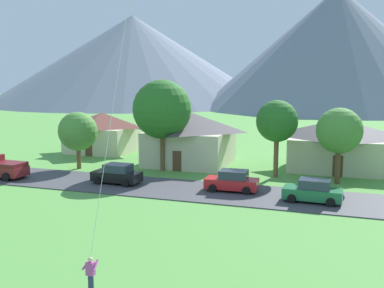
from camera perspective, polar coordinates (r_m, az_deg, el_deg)
name	(u,v)px	position (r m, az deg, el deg)	size (l,w,h in m)	color
road_strip	(225,193)	(35.47, 4.27, -6.28)	(160.00, 6.58, 0.08)	#424247
mountain_central_ridge	(335,49)	(141.01, 17.90, 11.56)	(81.05, 81.05, 35.11)	slate
mountain_far_west_ridge	(133,60)	(164.28, -7.55, 10.69)	(100.99, 100.99, 31.01)	slate
house_leftmost	(339,144)	(46.32, 18.30, 0.03)	(10.10, 7.64, 5.00)	beige
house_left_center	(103,132)	(55.81, -11.35, 1.57)	(8.10, 7.31, 4.81)	beige
house_right_center	(190,137)	(46.76, -0.31, 0.88)	(8.88, 8.31, 5.53)	beige
tree_left_of_center	(339,131)	(39.80, 18.37, 1.60)	(3.90, 3.90, 6.57)	brown
tree_center	(277,122)	(41.04, 10.84, 2.85)	(3.80, 3.80, 7.08)	brown
tree_right_of_center	(78,131)	(45.74, -14.43, 1.57)	(3.89, 3.89, 5.72)	brown
tree_near_right	(162,109)	(43.22, -3.87, 4.45)	(5.71, 5.71, 8.91)	brown
parked_car_red_west_end	(232,181)	(35.86, 5.17, -4.76)	(4.26, 2.19, 1.68)	red
parked_car_black_mid_east	(117,174)	(38.76, -9.59, -3.84)	(4.27, 2.21, 1.68)	black
parked_car_green_east_end	(313,191)	(33.81, 15.26, -5.85)	(4.28, 2.24, 1.68)	#237042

